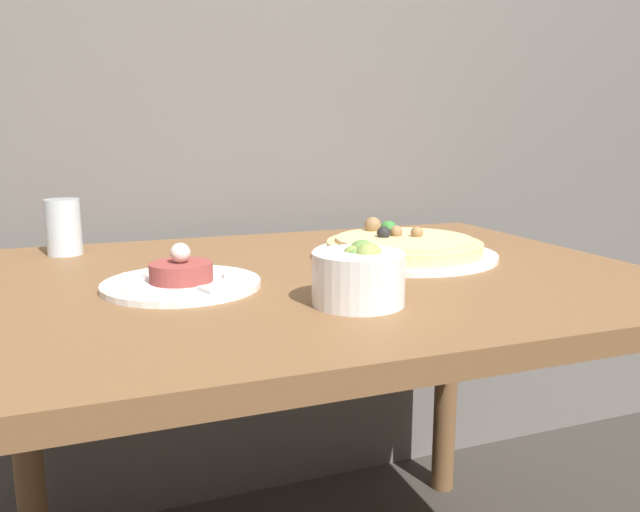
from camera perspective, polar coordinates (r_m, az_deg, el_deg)
name	(u,v)px	position (r m, az deg, el deg)	size (l,w,h in m)	color
dining_table	(314,328)	(1.10, -0.57, -6.56)	(1.14, 0.86, 0.73)	brown
pizza_plate	(403,248)	(1.21, 7.62, 0.76)	(0.35, 0.35, 0.07)	white
tartare_plate	(181,279)	(0.99, -12.55, -2.10)	(0.24, 0.24, 0.07)	white
small_bowl	(359,275)	(0.87, 3.58, -1.77)	(0.13, 0.13, 0.09)	white
drinking_glass	(63,227)	(1.31, -22.40, 2.47)	(0.07, 0.07, 0.11)	silver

